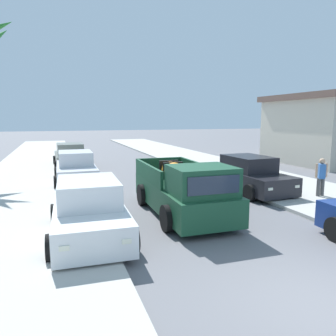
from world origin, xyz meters
TOP-DOWN VIEW (x-y plane):
  - ground_plane at (0.00, 0.00)m, footprint 160.00×160.00m
  - sidewalk_left at (-5.50, 12.00)m, footprint 4.89×60.00m
  - sidewalk_right at (5.50, 12.00)m, footprint 4.89×60.00m
  - curb_left at (-4.45, 12.00)m, footprint 0.16×60.00m
  - curb_right at (4.45, 12.00)m, footprint 0.16×60.00m
  - pickup_truck at (-0.43, 5.63)m, footprint 2.28×5.24m
  - car_left_near at (3.43, 7.78)m, footprint 2.19×4.33m
  - car_right_near at (-3.41, 17.54)m, footprint 2.11×4.30m
  - car_left_mid at (-3.39, 12.18)m, footprint 2.06×4.28m
  - car_right_mid at (-3.52, 4.57)m, footprint 2.13×4.31m
  - pedestrian at (5.40, 5.82)m, footprint 0.57×0.44m

SIDE VIEW (x-z plane):
  - ground_plane at x=0.00m, z-range 0.00..0.00m
  - curb_left at x=-4.45m, z-range 0.00..0.10m
  - curb_right at x=4.45m, z-range 0.00..0.10m
  - sidewalk_left at x=-5.50m, z-range 0.00..0.12m
  - sidewalk_right at x=5.50m, z-range 0.00..0.12m
  - car_left_near at x=3.43m, z-range -0.06..1.48m
  - car_right_near at x=-3.41m, z-range -0.06..1.48m
  - car_left_mid at x=-3.39m, z-range -0.06..1.48m
  - car_right_mid at x=-3.52m, z-range -0.06..1.48m
  - pickup_truck at x=-0.43m, z-range -0.09..1.71m
  - pedestrian at x=5.40m, z-range 0.12..1.71m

